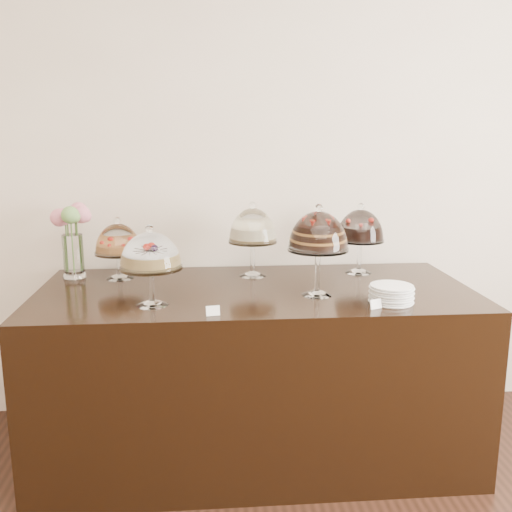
{
  "coord_description": "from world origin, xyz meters",
  "views": [
    {
      "loc": [
        -0.56,
        -0.35,
        1.68
      ],
      "look_at": [
        -0.33,
        2.4,
        1.08
      ],
      "focal_mm": 40.0,
      "sensor_mm": 36.0,
      "label": 1
    }
  ],
  "objects": [
    {
      "name": "display_counter",
      "position": [
        -0.33,
        2.45,
        0.45
      ],
      "size": [
        2.2,
        1.0,
        0.9
      ],
      "primitive_type": "cube",
      "color": "black",
      "rests_on": "ground"
    },
    {
      "name": "cake_stand_fruit_tart",
      "position": [
        -1.05,
        2.71,
        1.1
      ],
      "size": [
        0.25,
        0.25,
        0.34
      ],
      "color": "white",
      "rests_on": "display_counter"
    },
    {
      "name": "plate_stack",
      "position": [
        0.28,
        2.15,
        0.94
      ],
      "size": [
        0.2,
        0.2,
        0.08
      ],
      "color": "white",
      "rests_on": "display_counter"
    },
    {
      "name": "cake_stand_sugar_sponge",
      "position": [
        -0.83,
        2.2,
        1.14
      ],
      "size": [
        0.29,
        0.29,
        0.38
      ],
      "color": "white",
      "rests_on": "display_counter"
    },
    {
      "name": "cake_stand_choco_layer",
      "position": [
        -0.04,
        2.3,
        1.2
      ],
      "size": [
        0.3,
        0.3,
        0.45
      ],
      "color": "white",
      "rests_on": "display_counter"
    },
    {
      "name": "price_card_right",
      "position": [
        0.19,
        2.06,
        0.92
      ],
      "size": [
        0.06,
        0.04,
        0.04
      ],
      "primitive_type": "cube",
      "rotation": [
        -0.21,
        0.0,
        0.39
      ],
      "color": "white",
      "rests_on": "display_counter"
    },
    {
      "name": "cake_stand_dark_choco",
      "position": [
        0.28,
        2.73,
        1.15
      ],
      "size": [
        0.27,
        0.27,
        0.4
      ],
      "color": "white",
      "rests_on": "display_counter"
    },
    {
      "name": "price_card_left",
      "position": [
        -0.55,
        2.02,
        0.92
      ],
      "size": [
        0.06,
        0.02,
        0.04
      ],
      "primitive_type": "cube",
      "rotation": [
        -0.21,
        0.0,
        0.17
      ],
      "color": "white",
      "rests_on": "display_counter"
    },
    {
      "name": "flower_vase",
      "position": [
        -1.3,
        2.76,
        1.15
      ],
      "size": [
        0.2,
        0.29,
        0.41
      ],
      "color": "white",
      "rests_on": "display_counter"
    },
    {
      "name": "cake_stand_cheesecake",
      "position": [
        -0.32,
        2.71,
        1.17
      ],
      "size": [
        0.27,
        0.27,
        0.41
      ],
      "color": "white",
      "rests_on": "display_counter"
    },
    {
      "name": "wall_back",
      "position": [
        0.0,
        3.0,
        1.5
      ],
      "size": [
        5.0,
        0.04,
        3.0
      ],
      "primitive_type": "cube",
      "color": "beige",
      "rests_on": "ground"
    }
  ]
}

